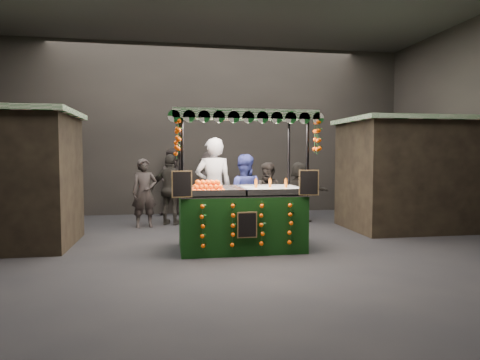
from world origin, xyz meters
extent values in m
plane|color=black|center=(0.00, 0.00, 0.00)|extent=(12.00, 12.00, 0.00)
cube|color=black|center=(0.00, 5.00, 2.50)|extent=(12.00, 0.10, 5.00)
cube|color=black|center=(0.00, -5.00, 2.50)|extent=(12.00, 0.10, 5.00)
cube|color=black|center=(4.40, 1.50, 1.25)|extent=(2.80, 2.00, 2.50)
cube|color=#115019|center=(4.40, 1.50, 2.55)|extent=(3.00, 2.20, 0.10)
cube|color=black|center=(0.14, 0.04, 0.51)|extent=(2.23, 1.22, 1.01)
cube|color=silver|center=(0.14, 0.04, 1.03)|extent=(2.23, 1.22, 0.04)
cylinder|color=black|center=(-0.94, -0.53, 1.22)|extent=(0.05, 0.05, 2.43)
cylinder|color=black|center=(1.23, -0.53, 1.22)|extent=(0.05, 0.05, 2.43)
cylinder|color=black|center=(-0.94, 0.62, 1.22)|extent=(0.05, 0.05, 2.43)
cylinder|color=black|center=(1.23, 0.62, 1.22)|extent=(0.05, 0.05, 2.43)
cube|color=#115019|center=(0.14, 0.04, 2.47)|extent=(2.48, 1.47, 0.08)
cube|color=silver|center=(0.75, 0.04, 1.10)|extent=(0.99, 1.10, 0.08)
cube|color=black|center=(-0.95, -0.59, 1.27)|extent=(0.34, 0.10, 0.45)
cube|color=black|center=(1.24, -0.59, 1.27)|extent=(0.34, 0.10, 0.45)
cube|color=black|center=(0.14, -0.60, 0.56)|extent=(0.34, 0.03, 0.45)
imported|color=gray|center=(-0.24, 1.18, 1.05)|extent=(0.77, 0.51, 2.11)
imported|color=navy|center=(0.40, 1.16, 0.88)|extent=(0.98, 0.83, 1.76)
imported|color=#2B2423|center=(-1.74, 2.73, 0.83)|extent=(0.68, 0.52, 1.66)
imported|color=#2C2724|center=(1.12, 1.80, 0.79)|extent=(0.95, 0.86, 1.57)
imported|color=black|center=(-1.11, 3.02, 0.88)|extent=(1.12, 0.75, 1.77)
imported|color=black|center=(0.03, 4.33, 0.92)|extent=(1.30, 1.35, 1.85)
imported|color=black|center=(-4.21, 3.17, 0.86)|extent=(0.95, 0.73, 1.73)
imported|color=#2C2824|center=(2.22, 2.98, 0.79)|extent=(1.35, 1.37, 1.57)
imported|color=#282421|center=(0.90, 4.18, 0.84)|extent=(0.51, 0.68, 1.67)
imported|color=black|center=(-1.00, 4.60, 0.96)|extent=(1.00, 0.82, 1.91)
camera|label=1|loc=(-1.17, -7.55, 1.75)|focal=31.37mm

